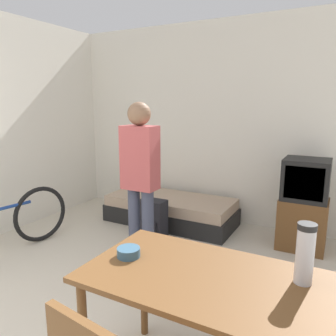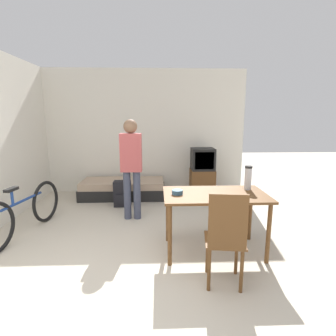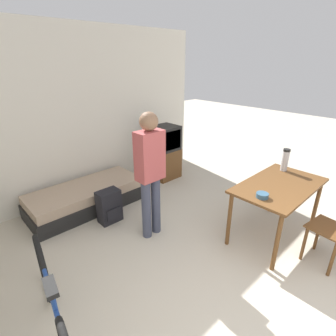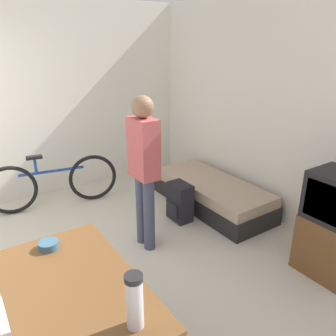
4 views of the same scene
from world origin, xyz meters
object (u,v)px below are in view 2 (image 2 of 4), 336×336
dining_table (215,201)px  backpack (122,194)px  daybed (123,189)px  tv (202,173)px  mate_bowl (177,192)px  person_standing (131,162)px  thermos_flask (248,177)px  bicycle (24,212)px  wooden_chair (226,236)px

dining_table → backpack: (-1.38, 1.77, -0.43)m
daybed → backpack: backpack is taller
tv → mate_bowl: 2.49m
person_standing → thermos_flask: bearing=-31.3°
tv → bicycle: 3.39m
person_standing → mate_bowl: person_standing is taller
daybed → person_standing: bearing=-75.7°
tv → wooden_chair: 3.09m
person_standing → thermos_flask: 1.86m
tv → person_standing: bearing=-138.4°
dining_table → thermos_flask: bearing=19.9°
daybed → tv: size_ratio=1.70×
tv → person_standing: (-1.38, -1.22, 0.45)m
dining_table → wooden_chair: wooden_chair is taller
wooden_chair → daybed: bearing=114.4°
dining_table → bicycle: dining_table is taller
mate_bowl → daybed: bearing=112.4°
bicycle → person_standing: bearing=20.8°
daybed → wooden_chair: bearing=-65.6°
daybed → tv: (1.69, 0.01, 0.33)m
dining_table → mate_bowl: 0.48m
mate_bowl → backpack: (-0.91, 1.79, -0.55)m
person_standing → thermos_flask: person_standing is taller
wooden_chair → mate_bowl: wooden_chair is taller
dining_table → backpack: size_ratio=2.59×
bicycle → backpack: size_ratio=3.51×
tv → thermos_flask: size_ratio=3.33×
bicycle → person_standing: 1.71m
daybed → mate_bowl: mate_bowl is taller
daybed → tv: 1.72m
mate_bowl → person_standing: bearing=120.0°
bicycle → thermos_flask: 3.16m
tv → wooden_chair: size_ratio=1.03×
tv → bicycle: bearing=-148.1°
wooden_chair → person_standing: size_ratio=0.61×
dining_table → bicycle: 2.70m
thermos_flask → mate_bowl: (-0.92, -0.18, -0.14)m
wooden_chair → thermos_flask: 1.09m
daybed → backpack: (0.06, -0.58, 0.06)m
mate_bowl → backpack: mate_bowl is taller
dining_table → mate_bowl: bearing=-178.2°
wooden_chair → person_standing: 2.19m
person_standing → mate_bowl: bearing=-60.0°
thermos_flask → bicycle: bearing=172.6°
person_standing → backpack: 0.99m
mate_bowl → dining_table: bearing=1.8°
dining_table → wooden_chair: size_ratio=1.25×
daybed → wooden_chair: size_ratio=1.75×
tv → backpack: size_ratio=2.13×
tv → bicycle: (-2.87, -1.79, -0.17)m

